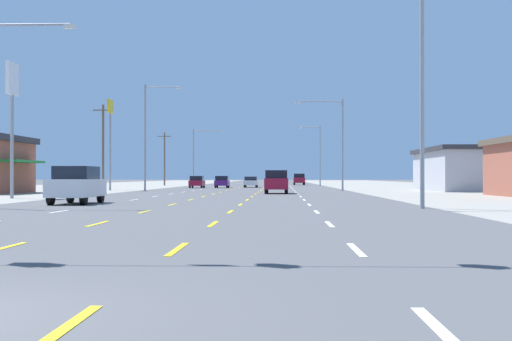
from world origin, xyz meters
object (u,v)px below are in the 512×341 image
object	(u,v)px
pole_sign_left_row_1	(12,97)
streetlight_right_row_1	(337,137)
hatchback_far_left_mid	(197,182)
streetlight_left_row_2	(197,152)
suv_far_right_farther	(299,179)
streetlight_left_row_1	(148,130)
suv_inner_right_near	(276,182)
streetlight_right_row_0	(413,76)
streetlight_right_row_2	(318,151)
suv_far_left_nearest	(77,184)
pole_sign_left_row_2	(110,124)
hatchback_inner_left_midfar	(222,182)
sedan_center_turn_far	(251,182)

from	to	relation	value
pole_sign_left_row_1	streetlight_right_row_1	bearing A→B (deg)	48.70
hatchback_far_left_mid	streetlight_left_row_2	size ratio (longest dim) A/B	0.43
suv_far_right_farther	streetlight_left_row_1	xyz separation A→B (m)	(-16.91, -52.09, 5.21)
suv_inner_right_near	streetlight_left_row_2	size ratio (longest dim) A/B	0.54
pole_sign_left_row_1	streetlight_right_row_0	world-z (taller)	streetlight_right_row_0
hatchback_far_left_mid	streetlight_right_row_2	world-z (taller)	streetlight_right_row_2
suv_far_left_nearest	streetlight_right_row_2	size ratio (longest dim) A/B	0.51
streetlight_right_row_0	pole_sign_left_row_1	bearing A→B (deg)	148.93
hatchback_far_left_mid	suv_far_right_farther	bearing A→B (deg)	67.70
suv_far_left_nearest	suv_inner_right_near	xyz separation A→B (m)	(10.40, 23.65, 0.00)
pole_sign_left_row_2	streetlight_left_row_2	size ratio (longest dim) A/B	1.04
suv_far_left_nearest	streetlight_right_row_1	bearing A→B (deg)	65.30
hatchback_far_left_mid	pole_sign_left_row_2	xyz separation A→B (m)	(-7.12, -17.13, 6.12)
hatchback_inner_left_midfar	streetlight_left_row_2	bearing A→B (deg)	104.81
pole_sign_left_row_2	streetlight_right_row_0	bearing A→B (deg)	-60.46
pole_sign_left_row_1	streetlight_left_row_1	distance (m)	27.07
pole_sign_left_row_2	streetlight_left_row_1	distance (m)	4.33
hatchback_far_left_mid	streetlight_left_row_1	size ratio (longest dim) A/B	0.36
hatchback_far_left_mid	streetlight_right_row_2	xyz separation A→B (m)	(16.70, 22.99, 4.71)
hatchback_far_left_mid	sedan_center_turn_far	xyz separation A→B (m)	(6.72, 4.84, -0.03)
hatchback_inner_left_midfar	streetlight_right_row_0	xyz separation A→B (m)	(13.49, -60.01, 5.18)
suv_far_right_farther	pole_sign_left_row_2	world-z (taller)	pole_sign_left_row_2
streetlight_right_row_0	pole_sign_left_row_2	bearing A→B (deg)	119.54
suv_inner_right_near	suv_far_right_farther	size ratio (longest dim) A/B	1.00
streetlight_right_row_1	streetlight_right_row_2	world-z (taller)	streetlight_right_row_2
suv_far_right_farther	streetlight_right_row_2	xyz separation A→B (m)	(2.73, -11.08, 4.47)
sedan_center_turn_far	pole_sign_left_row_2	bearing A→B (deg)	-122.20
pole_sign_left_row_1	sedan_center_turn_far	bearing A→B (deg)	74.51
streetlight_right_row_0	streetlight_right_row_1	bearing A→B (deg)	90.22
streetlight_left_row_1	streetlight_right_row_1	bearing A→B (deg)	0.00
suv_far_right_farther	pole_sign_left_row_1	size ratio (longest dim) A/B	0.55
sedan_center_turn_far	streetlight_right_row_2	size ratio (longest dim) A/B	0.47
suv_inner_right_near	streetlight_left_row_2	world-z (taller)	streetlight_left_row_2
suv_inner_right_near	streetlight_right_row_2	xyz separation A→B (m)	(6.37, 53.34, 4.47)
suv_inner_right_near	streetlight_right_row_0	distance (m)	29.77
suv_far_left_nearest	hatchback_inner_left_midfar	xyz separation A→B (m)	(3.22, 54.98, -0.24)
suv_inner_right_near	hatchback_far_left_mid	distance (m)	32.06
streetlight_right_row_0	suv_far_left_nearest	bearing A→B (deg)	163.24
sedan_center_turn_far	streetlight_right_row_1	xyz separation A→B (m)	(9.75, -22.86, 4.79)
streetlight_right_row_0	streetlight_left_row_2	xyz separation A→B (m)	(-19.31, 82.02, -0.56)
hatchback_inner_left_midfar	streetlight_right_row_1	bearing A→B (deg)	-54.95
sedan_center_turn_far	streetlight_right_row_2	bearing A→B (deg)	61.20
hatchback_far_left_mid	pole_sign_left_row_2	size ratio (longest dim) A/B	0.41
sedan_center_turn_far	streetlight_left_row_2	world-z (taller)	streetlight_left_row_2
pole_sign_left_row_1	streetlight_right_row_1	xyz separation A→B (m)	(23.50, 26.75, -1.15)
sedan_center_turn_far	suv_far_right_farther	xyz separation A→B (m)	(7.25, 29.23, 0.27)
suv_inner_right_near	pole_sign_left_row_2	world-z (taller)	pole_sign_left_row_2
suv_far_left_nearest	pole_sign_left_row_2	size ratio (longest dim) A/B	0.52
pole_sign_left_row_1	pole_sign_left_row_2	world-z (taller)	pole_sign_left_row_2
streetlight_left_row_2	suv_far_left_nearest	bearing A→B (deg)	-88.07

